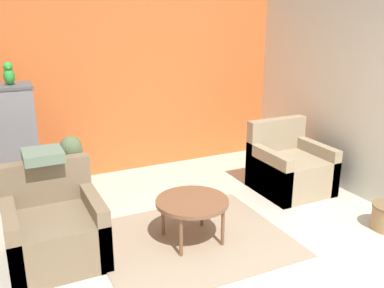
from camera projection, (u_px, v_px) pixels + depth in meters
wall_back_accent at (136, 84)px, 6.06m from camera, size 4.42×0.06×2.50m
wall_right at (347, 93)px, 5.39m from camera, size 0.06×3.59×2.50m
area_rug at (192, 240)px, 4.38m from camera, size 1.89×1.60×0.01m
coffee_table at (192, 204)px, 4.26m from camera, size 0.73×0.73×0.45m
armchair_left at (55, 231)px, 3.98m from camera, size 0.85×0.85×0.89m
armchair_right at (290, 169)px, 5.53m from camera, size 0.85×0.85×0.89m
birdcage at (18, 148)px, 5.06m from camera, size 0.57×0.57×1.45m
parrot at (9, 74)px, 4.80m from camera, size 0.12×0.22×0.26m
potted_plant at (71, 156)px, 5.55m from camera, size 0.31×0.29×0.71m
throw_pillow at (43, 155)px, 4.06m from camera, size 0.37×0.37×0.10m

